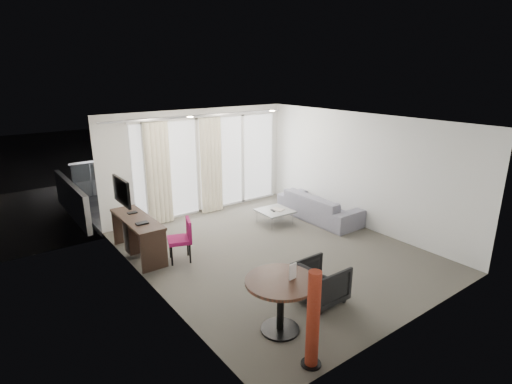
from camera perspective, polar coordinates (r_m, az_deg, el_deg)
floor at (r=8.11m, az=2.55°, el=-8.46°), size 5.00×6.00×0.00m
ceiling at (r=7.38m, az=2.81°, el=10.10°), size 5.00×6.00×0.00m
wall_left at (r=6.44m, az=-14.91°, el=-3.41°), size 0.00×6.00×2.60m
wall_right at (r=9.37m, az=14.66°, el=2.96°), size 0.00×6.00×2.60m
wall_front at (r=5.78m, az=21.88°, el=-6.50°), size 5.00×0.00×2.60m
window_panel at (r=10.22m, az=-6.62°, el=3.97°), size 4.00×0.02×2.38m
window_frame at (r=10.21m, az=-6.57°, el=3.96°), size 4.10×0.06×2.44m
curtain_left at (r=9.46m, az=-13.73°, el=2.53°), size 0.60×0.20×2.38m
curtain_right at (r=10.06m, az=-6.39°, el=3.76°), size 0.60×0.20×2.38m
curtain_track at (r=9.73m, az=-7.93°, el=10.74°), size 4.80×0.04×0.04m
downlight_a at (r=8.22m, az=-9.38°, el=10.54°), size 0.12×0.12×0.02m
downlight_b at (r=9.37m, az=2.32°, el=11.51°), size 0.12×0.12×0.02m
desk at (r=8.13m, az=-16.47°, el=-6.15°), size 0.51×1.64×0.77m
tv at (r=7.75m, az=-18.67°, el=0.10°), size 0.05×0.80×0.50m
desk_chair at (r=7.71m, az=-10.89°, el=-6.81°), size 0.57×0.55×0.82m
round_table at (r=5.70m, az=3.51°, el=-15.88°), size 1.20×1.20×0.78m
menu_card at (r=5.57m, az=5.23°, el=-12.84°), size 0.12×0.03×0.23m
red_lamp at (r=5.03m, az=8.16°, el=-17.62°), size 0.30×0.30×1.28m
tub_armchair at (r=6.45m, az=9.24°, el=-12.60°), size 0.70×0.68×0.64m
coffee_table at (r=9.46m, az=2.67°, el=-3.56°), size 0.76×0.76×0.33m
remote at (r=9.35m, az=2.42°, el=-2.54°), size 0.07×0.15×0.02m
magazine at (r=9.44m, az=3.10°, el=-2.36°), size 0.30×0.34×0.02m
sofa at (r=9.83m, az=8.98°, el=-2.01°), size 0.85×2.18×0.64m
terrace_slab at (r=11.85m, az=-10.09°, el=-0.68°), size 5.60×3.00×0.12m
rattan_chair_a at (r=11.67m, az=-9.36°, el=1.27°), size 0.61×0.61×0.74m
rattan_chair_b at (r=13.17m, az=-3.42°, el=3.64°), size 0.65×0.65×0.90m
rattan_table at (r=12.06m, az=-7.54°, el=1.20°), size 0.52×0.52×0.47m
balustrade at (r=12.97m, az=-13.10°, el=3.25°), size 5.50×0.06×1.05m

